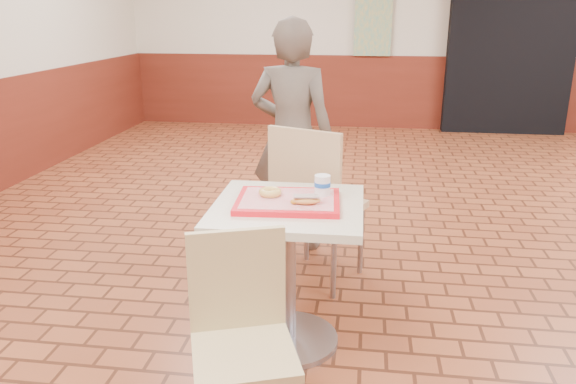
# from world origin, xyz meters

# --- Properties ---
(room_shell) EXTENTS (8.01, 10.01, 3.01)m
(room_shell) POSITION_xyz_m (0.00, 0.00, 1.50)
(room_shell) COLOR brown
(room_shell) RESTS_ON ground
(wainscot_band) EXTENTS (8.00, 10.00, 1.00)m
(wainscot_band) POSITION_xyz_m (0.00, 0.00, 0.50)
(wainscot_band) COLOR #561C10
(wainscot_band) RESTS_ON ground
(corridor_doorway) EXTENTS (1.60, 0.22, 2.20)m
(corridor_doorway) POSITION_xyz_m (1.20, 4.88, 1.10)
(corridor_doorway) COLOR black
(corridor_doorway) RESTS_ON ground
(promo_poster) EXTENTS (0.50, 0.03, 1.20)m
(promo_poster) POSITION_xyz_m (-0.60, 4.94, 1.60)
(promo_poster) COLOR gray
(promo_poster) RESTS_ON wainscot_band
(main_table) EXTENTS (0.70, 0.70, 0.74)m
(main_table) POSITION_xyz_m (-0.99, -0.60, 0.50)
(main_table) COLOR beige
(main_table) RESTS_ON ground
(chair_main_front) EXTENTS (0.48, 0.48, 0.82)m
(chair_main_front) POSITION_xyz_m (-1.08, -1.24, 0.45)
(chair_main_front) COLOR tan
(chair_main_front) RESTS_ON ground
(chair_main_back) EXTENTS (0.59, 0.59, 0.98)m
(chair_main_back) POSITION_xyz_m (-0.93, 0.06, 0.55)
(chair_main_back) COLOR tan
(chair_main_back) RESTS_ON ground
(customer) EXTENTS (0.61, 0.44, 1.57)m
(customer) POSITION_xyz_m (-1.14, 0.64, 0.78)
(customer) COLOR brown
(customer) RESTS_ON ground
(serving_tray) EXTENTS (0.48, 0.37, 0.03)m
(serving_tray) POSITION_xyz_m (-0.99, -0.60, 0.75)
(serving_tray) COLOR red
(serving_tray) RESTS_ON main_table
(ring_donut) EXTENTS (0.11, 0.11, 0.03)m
(ring_donut) POSITION_xyz_m (-1.08, -0.57, 0.78)
(ring_donut) COLOR #DCAF50
(ring_donut) RESTS_ON serving_tray
(long_john_donut) EXTENTS (0.14, 0.08, 0.04)m
(long_john_donut) POSITION_xyz_m (-0.90, -0.67, 0.78)
(long_john_donut) COLOR #DB8F40
(long_john_donut) RESTS_ON serving_tray
(paper_cup) EXTENTS (0.08, 0.08, 0.10)m
(paper_cup) POSITION_xyz_m (-0.84, -0.53, 0.81)
(paper_cup) COLOR white
(paper_cup) RESTS_ON serving_tray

